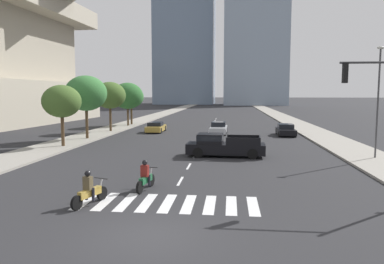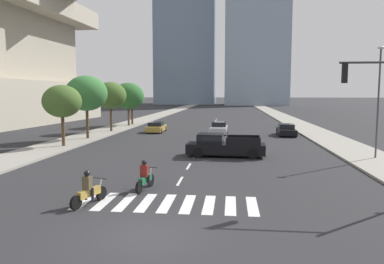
{
  "view_description": "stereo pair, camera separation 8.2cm",
  "coord_description": "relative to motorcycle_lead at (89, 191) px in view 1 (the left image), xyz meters",
  "views": [
    {
      "loc": [
        2.62,
        -11.46,
        4.66
      ],
      "look_at": [
        0.0,
        13.6,
        2.0
      ],
      "focal_mm": 34.47,
      "sensor_mm": 36.0,
      "label": 1
    },
    {
      "loc": [
        2.7,
        -11.45,
        4.66
      ],
      "look_at": [
        0.0,
        13.6,
        2.0
      ],
      "focal_mm": 34.47,
      "sensor_mm": 36.0,
      "label": 2
    }
  ],
  "objects": [
    {
      "name": "crosswalk_near",
      "position": [
        3.2,
        0.56,
        -0.58
      ],
      "size": [
        7.65,
        2.69,
        0.01
      ],
      "color": "silver",
      "rests_on": "ground"
    },
    {
      "name": "street_tree_third",
      "position": [
        -8.48,
        28.27,
        3.82
      ],
      "size": [
        3.74,
        3.74,
        5.85
      ],
      "color": "#4C3823",
      "rests_on": "sidewalk_west"
    },
    {
      "name": "sedan_silver_0",
      "position": [
        4.49,
        27.63,
        0.05
      ],
      "size": [
        1.96,
        4.56,
        1.38
      ],
      "rotation": [
        0.0,
        0.0,
        -1.61
      ],
      "color": "#B7BABF",
      "rests_on": "ground"
    },
    {
      "name": "sidewalk_east",
      "position": [
        15.69,
        26.96,
        -0.51
      ],
      "size": [
        4.0,
        260.0,
        0.15
      ],
      "primitive_type": "cube",
      "color": "gray",
      "rests_on": "ground"
    },
    {
      "name": "ground_plane",
      "position": [
        3.2,
        -3.04,
        -0.58
      ],
      "size": [
        800.0,
        800.0,
        0.0
      ],
      "primitive_type": "plane",
      "color": "#28282B"
    },
    {
      "name": "street_tree_fifth",
      "position": [
        -8.48,
        37.73,
        3.53
      ],
      "size": [
        3.62,
        3.62,
        5.52
      ],
      "color": "#4C3823",
      "rests_on": "sidewalk_west"
    },
    {
      "name": "pickup_truck",
      "position": [
        5.21,
        12.56,
        0.23
      ],
      "size": [
        5.8,
        2.24,
        1.67
      ],
      "rotation": [
        0.0,
        0.0,
        3.1
      ],
      "color": "black",
      "rests_on": "ground"
    },
    {
      "name": "street_tree_second",
      "position": [
        -8.48,
        20.96,
        4.06
      ],
      "size": [
        4.12,
        4.12,
        6.26
      ],
      "color": "#4C3823",
      "rests_on": "sidewalk_west"
    },
    {
      "name": "sidewalk_west",
      "position": [
        -9.28,
        26.96,
        -0.51
      ],
      "size": [
        4.0,
        260.0,
        0.15
      ],
      "primitive_type": "cube",
      "color": "gray",
      "rests_on": "ground"
    },
    {
      "name": "sedan_gold_1",
      "position": [
        -3.09,
        28.86,
        -0.01
      ],
      "size": [
        1.87,
        4.26,
        1.22
      ],
      "rotation": [
        0.0,
        0.0,
        1.57
      ],
      "color": "#B28E38",
      "rests_on": "ground"
    },
    {
      "name": "sedan_black_2",
      "position": [
        11.94,
        26.91,
        0.0
      ],
      "size": [
        1.97,
        4.38,
        1.27
      ],
      "rotation": [
        0.0,
        0.0,
        -1.6
      ],
      "color": "black",
      "rests_on": "ground"
    },
    {
      "name": "street_lamp_east",
      "position": [
        15.99,
        12.29,
        4.02
      ],
      "size": [
        0.5,
        0.24,
        7.7
      ],
      "color": "#3F3F42",
      "rests_on": "sidewalk_east"
    },
    {
      "name": "street_tree_nearest",
      "position": [
        -8.48,
        15.58,
        3.38
      ],
      "size": [
        3.27,
        3.27,
        5.22
      ],
      "color": "#4C3823",
      "rests_on": "sidewalk_west"
    },
    {
      "name": "motorcycle_lead",
      "position": [
        0.0,
        0.0,
        0.0
      ],
      "size": [
        0.98,
        2.12,
        1.49
      ],
      "rotation": [
        0.0,
        0.0,
        1.25
      ],
      "color": "black",
      "rests_on": "ground"
    },
    {
      "name": "street_tree_fourth",
      "position": [
        -8.48,
        35.87,
        3.7
      ],
      "size": [
        4.31,
        4.31,
        5.97
      ],
      "color": "#4C3823",
      "rests_on": "sidewalk_west"
    },
    {
      "name": "motorcycle_trailing",
      "position": [
        1.78,
        2.6,
        0.0
      ],
      "size": [
        0.7,
        2.1,
        1.49
      ],
      "rotation": [
        0.0,
        0.0,
        1.41
      ],
      "color": "black",
      "rests_on": "ground"
    },
    {
      "name": "lane_divider_center",
      "position": [
        3.2,
        28.56,
        -0.58
      ],
      "size": [
        0.14,
        50.0,
        0.01
      ],
      "color": "silver",
      "rests_on": "ground"
    }
  ]
}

